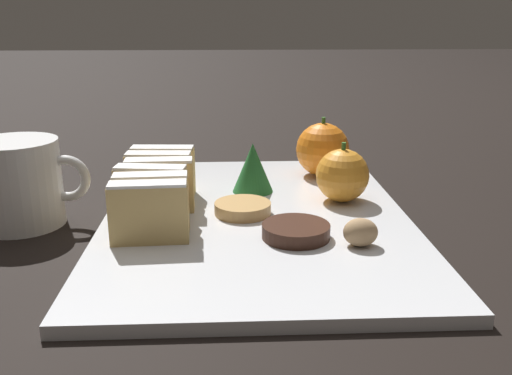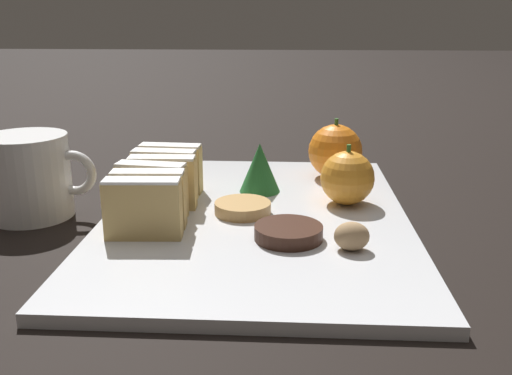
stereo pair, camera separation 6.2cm
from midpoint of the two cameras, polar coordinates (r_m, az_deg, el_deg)
The scene contains 15 objects.
ground_plane at distance 0.63m, azimuth -2.81°, elevation -3.70°, with size 6.00×6.00×0.00m, color black.
serving_platter at distance 0.63m, azimuth -2.81°, elevation -3.19°, with size 0.33×0.45×0.01m.
stollen_slice_front at distance 0.56m, azimuth -13.82°, elevation -2.51°, with size 0.08×0.03×0.06m.
stollen_slice_second at distance 0.58m, azimuth -13.42°, elevation -1.53°, with size 0.08×0.03×0.06m.
stollen_slice_third at distance 0.61m, azimuth -13.28°, elevation -0.65°, with size 0.08×0.03×0.06m.
stollen_slice_fourth at distance 0.64m, azimuth -12.36°, elevation 0.17°, with size 0.07×0.02×0.06m.
stollen_slice_fifth at distance 0.67m, azimuth -12.30°, elevation 0.91°, with size 0.08×0.03×0.06m.
stollen_slice_sixth at distance 0.69m, azimuth -11.79°, elevation 1.60°, with size 0.08×0.03×0.06m.
orange_near at distance 0.66m, azimuth 6.02°, elevation 1.18°, with size 0.06×0.06×0.07m.
orange_far at distance 0.76m, azimuth 4.39°, elevation 3.79°, with size 0.07×0.07×0.08m.
walnut at distance 0.54m, azimuth 7.22°, elevation -4.52°, with size 0.03×0.03×0.03m.
chocolate_cookie at distance 0.56m, azimuth 0.86°, elevation -4.43°, with size 0.07×0.07×0.01m.
gingerbread_cookie at distance 0.62m, azimuth -4.17°, elevation -2.14°, with size 0.06×0.06×0.01m.
evergreen_sprig at distance 0.69m, azimuth -3.07°, elevation 1.96°, with size 0.05×0.05×0.06m.
coffee_mug at distance 0.68m, azimuth -25.04°, elevation 0.36°, with size 0.12×0.09×0.09m.
Camera 1 is at (-0.03, -0.59, 0.22)m, focal length 40.00 mm.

